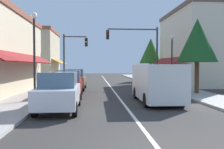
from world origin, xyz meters
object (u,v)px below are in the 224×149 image
(parked_car_nearest_left, at_px, (59,92))
(traffic_signal_mast_arm, at_px, (140,46))
(tree_right_near, at_px, (197,41))
(street_lamp_left_near, at_px, (34,42))
(street_lamp_right_mid, at_px, (172,53))
(van_in_lane, at_px, (156,82))
(parked_car_third_left, at_px, (75,79))
(traffic_signal_left_corner, at_px, (72,52))
(tree_right_far, at_px, (151,51))
(parked_car_second_left, at_px, (68,84))

(parked_car_nearest_left, bearing_deg, traffic_signal_mast_arm, 64.03)
(parked_car_nearest_left, height_order, tree_right_near, tree_right_near)
(traffic_signal_mast_arm, relative_size, tree_right_near, 1.11)
(street_lamp_left_near, distance_m, street_lamp_right_mid, 12.19)
(van_in_lane, bearing_deg, tree_right_near, 41.27)
(parked_car_third_left, height_order, traffic_signal_left_corner, traffic_signal_left_corner)
(van_in_lane, height_order, street_lamp_right_mid, street_lamp_right_mid)
(parked_car_nearest_left, relative_size, van_in_lane, 0.79)
(van_in_lane, distance_m, street_lamp_left_near, 7.13)
(parked_car_third_left, xyz_separation_m, traffic_signal_mast_arm, (6.24, 3.44, 3.19))
(tree_right_near, relative_size, tree_right_far, 0.95)
(street_lamp_right_mid, xyz_separation_m, tree_right_far, (0.65, 10.57, 0.80))
(parked_car_second_left, bearing_deg, street_lamp_right_mid, 27.55)
(parked_car_third_left, relative_size, street_lamp_left_near, 0.82)
(parked_car_second_left, relative_size, traffic_signal_mast_arm, 0.70)
(parked_car_nearest_left, relative_size, tree_right_far, 0.73)
(traffic_signal_mast_arm, bearing_deg, parked_car_second_left, -127.45)
(traffic_signal_mast_arm, distance_m, tree_right_far, 7.60)
(parked_car_nearest_left, xyz_separation_m, tree_right_near, (8.79, 5.35, 2.93))
(parked_car_second_left, bearing_deg, traffic_signal_left_corner, 92.38)
(street_lamp_left_near, bearing_deg, parked_car_third_left, 76.52)
(van_in_lane, xyz_separation_m, street_lamp_right_mid, (3.30, 7.34, 2.02))
(street_lamp_right_mid, bearing_deg, traffic_signal_mast_arm, 121.58)
(parked_car_nearest_left, xyz_separation_m, van_in_lane, (5.05, 2.15, 0.27))
(parked_car_nearest_left, height_order, street_lamp_right_mid, street_lamp_right_mid)
(parked_car_nearest_left, relative_size, parked_car_third_left, 1.00)
(parked_car_second_left, xyz_separation_m, street_lamp_right_mid, (8.44, 4.69, 2.29))
(tree_right_near, bearing_deg, parked_car_nearest_left, -148.64)
(parked_car_nearest_left, bearing_deg, street_lamp_left_near, 122.95)
(parked_car_nearest_left, distance_m, traffic_signal_left_corner, 15.20)
(parked_car_nearest_left, xyz_separation_m, traffic_signal_left_corner, (-0.79, 14.95, 2.66))
(parked_car_nearest_left, xyz_separation_m, parked_car_third_left, (-0.05, 9.55, 0.00))
(parked_car_nearest_left, xyz_separation_m, street_lamp_left_near, (-1.72, 2.60, 2.47))
(parked_car_nearest_left, bearing_deg, tree_right_near, 30.86)
(parked_car_nearest_left, xyz_separation_m, street_lamp_right_mid, (8.34, 9.49, 2.29))
(parked_car_third_left, height_order, tree_right_near, tree_right_near)
(tree_right_near, bearing_deg, van_in_lane, -139.37)
(street_lamp_right_mid, bearing_deg, parked_car_third_left, 179.57)
(van_in_lane, relative_size, tree_right_near, 0.97)
(street_lamp_left_near, height_order, tree_right_far, tree_right_far)
(tree_right_far, bearing_deg, parked_car_third_left, -130.75)
(van_in_lane, bearing_deg, street_lamp_right_mid, 66.45)
(tree_right_near, distance_m, tree_right_far, 14.70)
(traffic_signal_left_corner, relative_size, street_lamp_right_mid, 1.15)
(parked_car_second_left, relative_size, van_in_lane, 0.80)
(street_lamp_left_near, bearing_deg, tree_right_near, 14.68)
(parked_car_third_left, relative_size, van_in_lane, 0.79)
(van_in_lane, bearing_deg, parked_car_second_left, 153.40)
(traffic_signal_mast_arm, bearing_deg, parked_car_third_left, -151.11)
(tree_right_far, bearing_deg, parked_car_second_left, -120.78)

